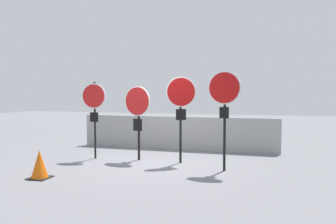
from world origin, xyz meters
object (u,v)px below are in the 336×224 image
stop_sign_2 (181,99)px  stop_sign_3 (224,97)px  stop_sign_0 (94,102)px  stop_sign_1 (138,107)px  traffic_cone_0 (40,164)px

stop_sign_2 → stop_sign_3: stop_sign_3 is taller
stop_sign_0 → stop_sign_2: size_ratio=0.95×
stop_sign_1 → traffic_cone_0: stop_sign_1 is taller
stop_sign_3 → stop_sign_2: bearing=161.7°
stop_sign_1 → stop_sign_2: 1.22m
stop_sign_2 → traffic_cone_0: 3.65m
stop_sign_0 → stop_sign_3: 3.60m
stop_sign_0 → traffic_cone_0: stop_sign_0 is taller
stop_sign_3 → traffic_cone_0: bearing=-146.9°
stop_sign_0 → stop_sign_2: 2.41m
stop_sign_2 → stop_sign_3: (1.16, -0.58, 0.07)m
stop_sign_2 → stop_sign_3: bearing=-51.5°
stop_sign_3 → traffic_cone_0: size_ratio=3.84×
stop_sign_2 → traffic_cone_0: (-2.51, -2.29, -1.34)m
stop_sign_1 → stop_sign_2: size_ratio=0.89×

